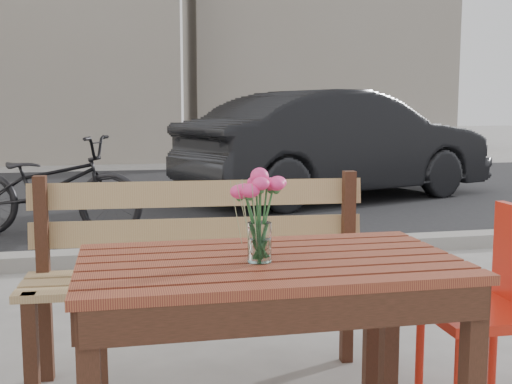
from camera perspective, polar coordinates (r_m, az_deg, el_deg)
street at (r=7.32m, az=-7.99°, el=-2.16°), size 30.00×8.12×0.12m
backdrop_buildings at (r=16.71m, az=-10.44°, el=15.44°), size 15.50×4.00×8.00m
main_table at (r=2.13m, az=1.18°, el=-9.18°), size 1.24×0.74×0.76m
main_bench at (r=2.93m, az=-4.80°, el=-5.49°), size 1.58×0.57×0.97m
red_chair at (r=2.78m, az=20.76°, el=-8.69°), size 0.44×0.44×0.85m
main_vase at (r=2.01m, az=0.32°, el=-1.06°), size 0.16×0.16×0.30m
parked_car at (r=8.91m, az=7.35°, el=4.14°), size 4.74×2.91×1.47m
bicycle at (r=6.53m, az=-18.03°, el=0.50°), size 1.99×1.19×0.99m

